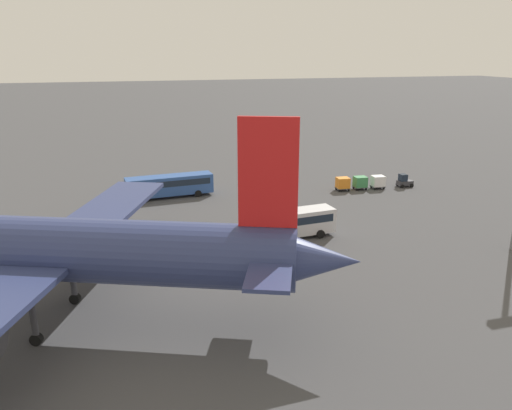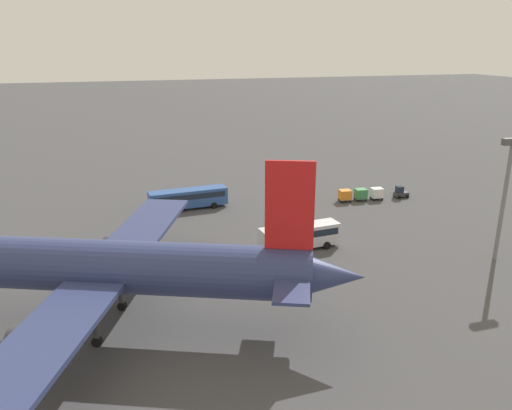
{
  "view_description": "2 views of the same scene",
  "coord_description": "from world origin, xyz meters",
  "views": [
    {
      "loc": [
        12.07,
        75.42,
        20.81
      ],
      "look_at": [
        -4.16,
        19.88,
        2.86
      ],
      "focal_mm": 35.0,
      "sensor_mm": 36.0,
      "label": 1
    },
    {
      "loc": [
        16.09,
        80.96,
        25.78
      ],
      "look_at": [
        -3.44,
        15.91,
        3.72
      ],
      "focal_mm": 35.0,
      "sensor_mm": 36.0,
      "label": 2
    }
  ],
  "objects": [
    {
      "name": "ground_plane",
      "position": [
        0.0,
        0.0,
        0.0
      ],
      "size": [
        600.0,
        600.0,
        0.0
      ],
      "primitive_type": "plane",
      "color": "#424244"
    },
    {
      "name": "airplane",
      "position": [
        18.8,
        36.47,
        6.24
      ],
      "size": [
        48.53,
        42.39,
        16.61
      ],
      "rotation": [
        0.0,
        0.0,
        -0.39
      ],
      "color": "navy",
      "rests_on": "ground"
    },
    {
      "name": "shuttle_bus_near",
      "position": [
        4.38,
        3.56,
        1.94
      ],
      "size": [
        12.87,
        3.9,
        3.24
      ],
      "rotation": [
        0.0,
        0.0,
        0.08
      ],
      "color": "#2D5199",
      "rests_on": "ground"
    },
    {
      "name": "shuttle_bus_far",
      "position": [
        -6.82,
        24.54,
        1.95
      ],
      "size": [
        10.99,
        3.76,
        3.25
      ],
      "rotation": [
        0.0,
        0.0,
        0.09
      ],
      "color": "silver",
      "rests_on": "ground"
    },
    {
      "name": "baggage_tug",
      "position": [
        -32.18,
        8.19,
        0.94
      ],
      "size": [
        2.41,
        1.64,
        2.1
      ],
      "rotation": [
        0.0,
        0.0,
        0.01
      ],
      "color": "#333338",
      "rests_on": "ground"
    },
    {
      "name": "worker_person",
      "position": [
        -2.78,
        -2.29,
        0.87
      ],
      "size": [
        0.38,
        0.38,
        1.74
      ],
      "color": "#1E1E2D",
      "rests_on": "ground"
    },
    {
      "name": "cargo_cart_white",
      "position": [
        -27.59,
        8.02,
        1.19
      ],
      "size": [
        2.08,
        1.79,
        2.06
      ],
      "rotation": [
        0.0,
        0.0,
        -0.05
      ],
      "color": "#38383D",
      "rests_on": "ground"
    },
    {
      "name": "cargo_cart_green",
      "position": [
        -24.69,
        7.67,
        1.19
      ],
      "size": [
        2.08,
        1.79,
        2.06
      ],
      "rotation": [
        0.0,
        0.0,
        -0.05
      ],
      "color": "#38383D",
      "rests_on": "ground"
    },
    {
      "name": "cargo_cart_orange",
      "position": [
        -21.79,
        7.51,
        1.19
      ],
      "size": [
        2.08,
        1.79,
        2.06
      ],
      "rotation": [
        0.0,
        0.0,
        -0.05
      ],
      "color": "#38383D",
      "rests_on": "ground"
    },
    {
      "name": "light_pole",
      "position": [
        -29.06,
        34.62,
        9.58
      ],
      "size": [
        2.8,
        0.7,
        15.33
      ],
      "color": "slate",
      "rests_on": "ground"
    }
  ]
}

